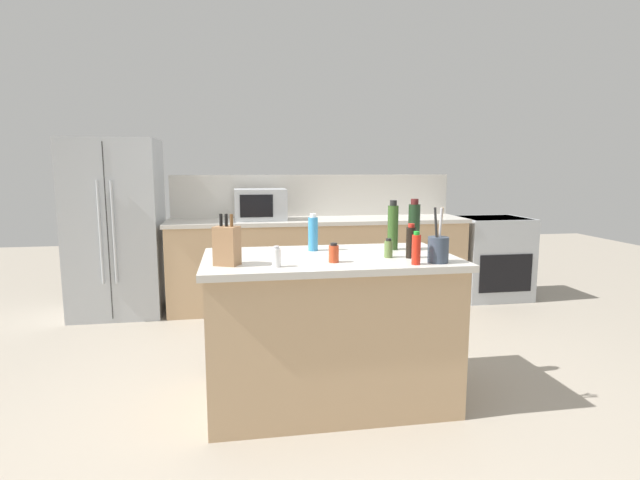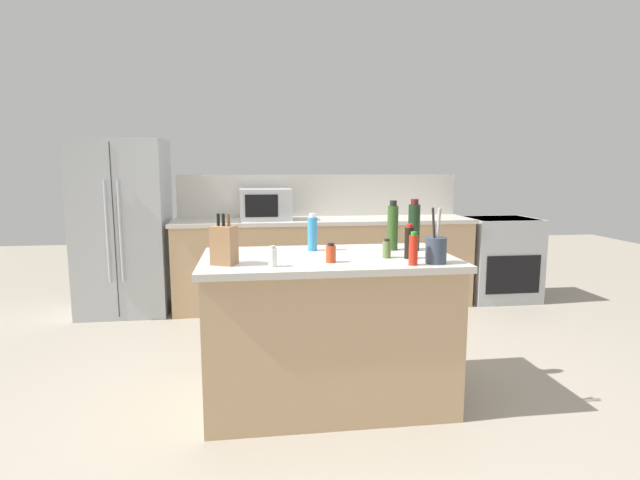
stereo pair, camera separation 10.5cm
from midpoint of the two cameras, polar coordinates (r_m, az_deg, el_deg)
The scene contains 17 objects.
ground_plane at distance 3.39m, azimuth 1.78°, elevation -17.68°, with size 14.00×14.00×0.00m, color gray.
back_counter_run at distance 5.36m, azimuth 1.04°, elevation -2.55°, with size 3.16×0.66×0.94m.
wall_backsplash at distance 5.59m, azimuth 0.55°, elevation 5.11°, with size 3.12×0.03×0.46m, color beige.
kitchen_island at distance 3.21m, azimuth 1.82°, elevation -10.09°, with size 1.55×0.88×0.94m.
refrigerator at distance 5.43m, azimuth -21.00°, elevation 1.40°, with size 0.87×0.75×1.76m.
range_oven at distance 6.00m, azimuth 20.27°, elevation -1.94°, with size 0.76×0.65×0.92m.
microwave at distance 5.22m, azimuth -5.65°, elevation 4.07°, with size 0.53×0.39×0.32m.
knife_block at distance 2.85m, azimuth -9.88°, elevation -0.55°, with size 0.16×0.15×0.29m.
utensil_crock at distance 2.95m, azimuth 14.12°, elevation -1.02°, with size 0.12×0.12×0.32m.
spice_jar_paprika at distance 2.89m, azimuth 2.29°, elevation -1.54°, with size 0.06×0.06×0.11m.
salt_shaker at distance 2.77m, azimuth -4.33°, elevation -1.95°, with size 0.05×0.05×0.12m.
dish_soap_bottle at distance 3.28m, azimuth 0.04°, elevation 0.78°, with size 0.06×0.06×0.25m.
soy_sauce_bottle at distance 3.06m, azimuth 11.14°, elevation -0.26°, with size 0.06×0.06×0.21m.
wine_bottle at distance 3.36m, azimuth 11.57°, elevation 1.54°, with size 0.08×0.08×0.34m.
olive_oil_bottle at distance 3.35m, azimuth 9.20°, elevation 1.50°, with size 0.07×0.07×0.33m.
hot_sauce_bottle at distance 2.86m, azimuth 11.66°, elevation -1.07°, with size 0.05×0.05×0.19m.
spice_jar_oregano at distance 3.06m, azimuth 8.61°, elevation -1.02°, with size 0.05×0.05×0.12m.
Camera 2 is at (-0.46, -3.01, 1.49)m, focal length 28.00 mm.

